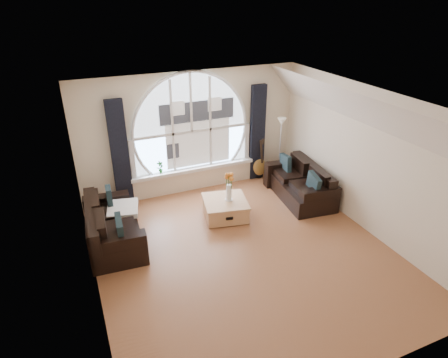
# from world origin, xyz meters

# --- Properties ---
(ground) EXTENTS (5.00, 5.50, 0.01)m
(ground) POSITION_xyz_m (0.00, 0.00, 0.00)
(ground) COLOR brown
(ground) RESTS_ON ground
(ceiling) EXTENTS (5.00, 5.50, 0.01)m
(ceiling) POSITION_xyz_m (0.00, 0.00, 2.70)
(ceiling) COLOR silver
(ceiling) RESTS_ON ground
(wall_back) EXTENTS (5.00, 0.01, 2.70)m
(wall_back) POSITION_xyz_m (0.00, 2.75, 1.35)
(wall_back) COLOR beige
(wall_back) RESTS_ON ground
(wall_front) EXTENTS (5.00, 0.01, 2.70)m
(wall_front) POSITION_xyz_m (0.00, -2.75, 1.35)
(wall_front) COLOR beige
(wall_front) RESTS_ON ground
(wall_left) EXTENTS (0.01, 5.50, 2.70)m
(wall_left) POSITION_xyz_m (-2.50, 0.00, 1.35)
(wall_left) COLOR beige
(wall_left) RESTS_ON ground
(wall_right) EXTENTS (0.01, 5.50, 2.70)m
(wall_right) POSITION_xyz_m (2.50, 0.00, 1.35)
(wall_right) COLOR beige
(wall_right) RESTS_ON ground
(attic_slope) EXTENTS (0.92, 5.50, 0.72)m
(attic_slope) POSITION_xyz_m (2.20, 0.00, 2.35)
(attic_slope) COLOR silver
(attic_slope) RESTS_ON ground
(arched_window) EXTENTS (2.60, 0.06, 2.15)m
(arched_window) POSITION_xyz_m (0.00, 2.72, 1.62)
(arched_window) COLOR silver
(arched_window) RESTS_ON wall_back
(window_sill) EXTENTS (2.90, 0.22, 0.08)m
(window_sill) POSITION_xyz_m (0.00, 2.65, 0.51)
(window_sill) COLOR white
(window_sill) RESTS_ON wall_back
(window_frame) EXTENTS (2.76, 0.08, 2.15)m
(window_frame) POSITION_xyz_m (0.00, 2.69, 1.62)
(window_frame) COLOR white
(window_frame) RESTS_ON wall_back
(neighbor_house) EXTENTS (1.70, 0.02, 1.50)m
(neighbor_house) POSITION_xyz_m (0.15, 2.71, 1.50)
(neighbor_house) COLOR silver
(neighbor_house) RESTS_ON wall_back
(curtain_left) EXTENTS (0.35, 0.12, 2.30)m
(curtain_left) POSITION_xyz_m (-1.60, 2.63, 1.15)
(curtain_left) COLOR black
(curtain_left) RESTS_ON ground
(curtain_right) EXTENTS (0.35, 0.12, 2.30)m
(curtain_right) POSITION_xyz_m (1.60, 2.63, 1.15)
(curtain_right) COLOR black
(curtain_right) RESTS_ON ground
(sofa_left) EXTENTS (0.99, 1.81, 0.78)m
(sofa_left) POSITION_xyz_m (-2.05, 1.22, 0.40)
(sofa_left) COLOR black
(sofa_left) RESTS_ON ground
(sofa_right) EXTENTS (1.04, 1.79, 0.75)m
(sofa_right) POSITION_xyz_m (1.99, 1.31, 0.40)
(sofa_right) COLOR black
(sofa_right) RESTS_ON ground
(coffee_chest) EXTENTS (1.01, 1.01, 0.42)m
(coffee_chest) POSITION_xyz_m (0.17, 1.24, 0.21)
(coffee_chest) COLOR tan
(coffee_chest) RESTS_ON ground
(throw_blanket) EXTENTS (0.66, 0.66, 0.10)m
(throw_blanket) POSITION_xyz_m (-1.81, 1.51, 0.50)
(throw_blanket) COLOR silver
(throw_blanket) RESTS_ON sofa_left
(vase_flowers) EXTENTS (0.24, 0.24, 0.70)m
(vase_flowers) POSITION_xyz_m (0.24, 1.22, 0.77)
(vase_flowers) COLOR white
(vase_flowers) RESTS_ON coffee_chest
(floor_lamp) EXTENTS (0.24, 0.24, 1.60)m
(floor_lamp) POSITION_xyz_m (1.98, 2.19, 0.80)
(floor_lamp) COLOR #B2B2B2
(floor_lamp) RESTS_ON ground
(guitar) EXTENTS (0.37, 0.26, 1.06)m
(guitar) POSITION_xyz_m (1.66, 2.55, 0.53)
(guitar) COLOR brown
(guitar) RESTS_ON ground
(potted_plant) EXTENTS (0.17, 0.14, 0.28)m
(potted_plant) POSITION_xyz_m (-0.78, 2.65, 0.69)
(potted_plant) COLOR #1E6023
(potted_plant) RESTS_ON window_sill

